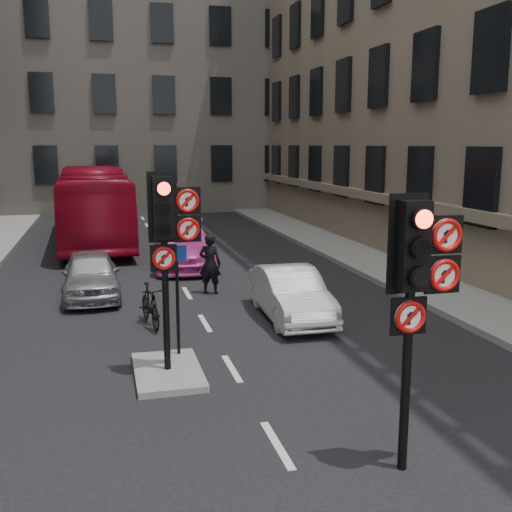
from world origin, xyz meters
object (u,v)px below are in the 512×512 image
car_pink (184,245)px  car_white (291,294)px  signal_near (418,275)px  motorcyclist (210,264)px  info_sign (177,285)px  car_silver (91,274)px  bus_red (94,205)px  motorcycle (150,305)px  signal_far (169,229)px

car_pink → car_white: bearing=-72.2°
car_white → signal_near: bearing=-93.4°
motorcyclist → info_sign: size_ratio=0.79×
car_silver → signal_near: bearing=-69.7°
bus_red → signal_near: bearing=-80.2°
motorcycle → motorcyclist: 3.31m
signal_near → motorcycle: 7.94m
bus_red → car_silver: bearing=-91.9°
car_silver → bus_red: bus_red is taller
car_silver → car_pink: bearing=48.9°
signal_far → info_sign: (0.21, 0.74, -1.19)m
signal_near → motorcycle: signal_near is taller
signal_near → car_silver: (-4.10, 10.27, -1.95)m
signal_near → car_silver: bearing=111.7°
car_silver → info_sign: 5.86m
car_white → bus_red: bus_red is taller
car_pink → info_sign: info_sign is taller
car_pink → bus_red: size_ratio=0.43×
car_silver → car_pink: car_pink is taller
car_white → car_silver: bearing=145.9°
car_silver → motorcycle: bearing=-68.0°
car_white → bus_red: size_ratio=0.32×
info_sign → car_pink: bearing=81.6°
car_silver → car_white: size_ratio=1.00×
signal_far → car_pink: size_ratio=0.72×
signal_near → bus_red: 20.43m
motorcycle → signal_far: bearing=-96.2°
bus_red → motorcyclist: 10.69m
signal_near → info_sign: size_ratio=1.66×
car_silver → car_pink: size_ratio=0.75×
motorcycle → info_sign: (0.35, -2.41, 1.03)m
car_pink → motorcycle: 7.04m
signal_far → motorcycle: bearing=92.5°
signal_far → car_pink: bearing=81.1°
bus_red → motorcyclist: bearing=-74.1°
motorcyclist → info_sign: (-1.54, -5.10, 0.66)m
signal_far → motorcyclist: (1.75, 5.84, -1.85)m
car_pink → signal_near: bearing=-81.0°
car_white → car_pink: car_pink is taller
car_pink → motorcyclist: motorcyclist is taller
signal_near → car_white: size_ratio=0.96×
signal_near → info_sign: (-2.39, 4.74, -1.07)m
motorcyclist → car_silver: bearing=16.7°
motorcycle → info_sign: size_ratio=0.75×
signal_far → info_sign: 1.42m
motorcycle → info_sign: bearing=-90.4°
car_white → motorcycle: (-3.34, 0.24, -0.13)m
signal_far → motorcycle: (-0.14, 3.15, -2.22)m
signal_near → info_sign: signal_near is taller
signal_far → motorcyclist: size_ratio=2.10×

